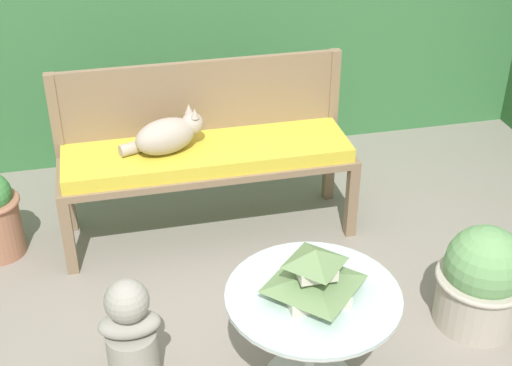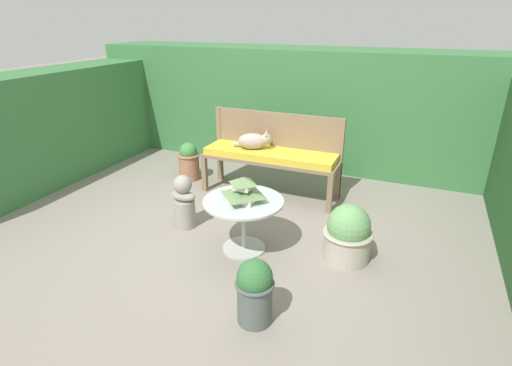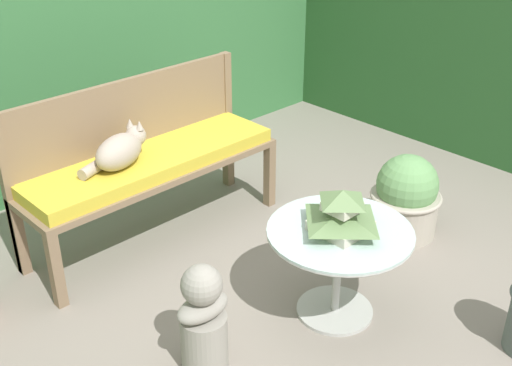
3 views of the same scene
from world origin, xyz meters
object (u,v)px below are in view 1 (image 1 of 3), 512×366
Objects in this scene: garden_bust at (131,338)px; potted_plant_path_edge at (482,280)px; pagoda_birdhouse at (314,275)px; patio_table at (312,314)px; cat at (167,135)px; garden_bench at (207,159)px.

garden_bust is 1.69m from potted_plant_path_edge.
garden_bust reaches higher than potted_plant_path_edge.
pagoda_birdhouse reaches higher than potted_plant_path_edge.
cat is at bearing 109.24° from patio_table.
pagoda_birdhouse is at bearing -166.94° from potted_plant_path_edge.
patio_table is 0.97m from potted_plant_path_edge.
cat is at bearing 142.41° from potted_plant_path_edge.
cat is 1.79m from potted_plant_path_edge.
potted_plant_path_edge is at bearing 13.06° from pagoda_birdhouse.
potted_plant_path_edge is at bearing -42.47° from garden_bench.
garden_bench is 1.59m from potted_plant_path_edge.
garden_bust reaches higher than garden_bench.
garden_bench reaches higher than potted_plant_path_edge.
cat is 0.83× the size of garden_bust.
garden_bench is 2.87× the size of garden_bust.
cat is 0.89× the size of potted_plant_path_edge.
pagoda_birdhouse reaches higher than garden_bench.
cat is 0.64× the size of patio_table.
pagoda_birdhouse reaches higher than garden_bust.
cat is 1.42× the size of pagoda_birdhouse.
garden_bench is 3.46× the size of cat.
patio_table is 1.38× the size of potted_plant_path_edge.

